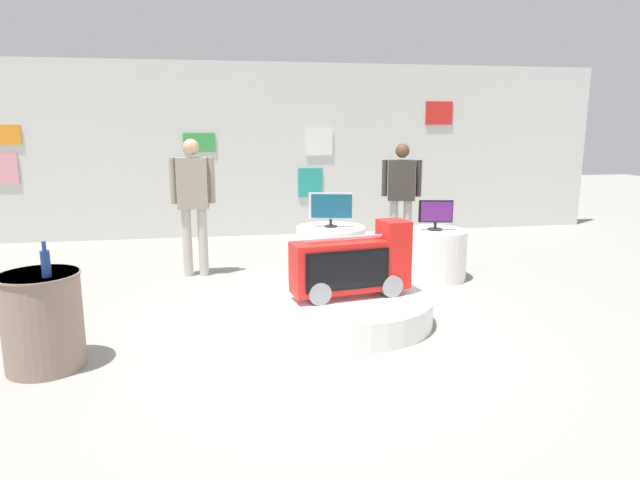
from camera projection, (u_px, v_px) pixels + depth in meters
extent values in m
plane|color=gray|center=(322.00, 332.00, 5.29)|extent=(30.00, 30.00, 0.00)
cube|color=silver|center=(272.00, 151.00, 9.76)|extent=(11.99, 0.10, 2.97)
cube|color=orange|center=(5.00, 135.00, 8.91)|extent=(0.47, 0.02, 0.31)
cube|color=pink|center=(3.00, 168.00, 9.01)|extent=(0.46, 0.02, 0.51)
cube|color=green|center=(199.00, 142.00, 9.45)|extent=(0.53, 0.02, 0.31)
cube|color=teal|center=(310.00, 183.00, 9.92)|extent=(0.43, 0.02, 0.51)
cube|color=white|center=(319.00, 142.00, 9.81)|extent=(0.48, 0.02, 0.45)
cube|color=red|center=(439.00, 113.00, 10.08)|extent=(0.50, 0.02, 0.41)
cylinder|color=white|center=(350.00, 309.00, 5.54)|extent=(1.61, 1.61, 0.27)
cylinder|color=gray|center=(314.00, 289.00, 5.37)|extent=(0.28, 0.40, 0.22)
cylinder|color=gray|center=(385.00, 282.00, 5.62)|extent=(0.28, 0.40, 0.22)
cube|color=red|center=(351.00, 265.00, 5.45)|extent=(1.21, 0.50, 0.50)
cube|color=red|center=(394.00, 229.00, 5.54)|extent=(0.31, 0.35, 0.17)
cube|color=black|center=(348.00, 270.00, 5.27)|extent=(0.83, 0.15, 0.38)
cube|color=black|center=(348.00, 270.00, 5.27)|extent=(0.79, 0.15, 0.34)
cube|color=#B2B2B7|center=(351.00, 238.00, 5.40)|extent=(0.93, 0.18, 0.02)
cylinder|color=white|center=(434.00, 254.00, 7.10)|extent=(0.81, 0.81, 0.63)
cylinder|color=black|center=(435.00, 229.00, 7.04)|extent=(0.18, 0.18, 0.02)
cylinder|color=black|center=(435.00, 225.00, 7.03)|extent=(0.04, 0.04, 0.08)
cube|color=black|center=(436.00, 211.00, 6.99)|extent=(0.42, 0.12, 0.28)
cube|color=#561E6B|center=(437.00, 212.00, 6.97)|extent=(0.39, 0.09, 0.25)
cylinder|color=white|center=(331.00, 251.00, 7.31)|extent=(0.89, 0.89, 0.63)
cylinder|color=black|center=(331.00, 226.00, 7.25)|extent=(0.16, 0.16, 0.02)
cylinder|color=black|center=(331.00, 222.00, 7.24)|extent=(0.04, 0.04, 0.09)
cube|color=silver|center=(331.00, 206.00, 7.19)|extent=(0.56, 0.16, 0.34)
cube|color=navy|center=(332.00, 206.00, 7.17)|extent=(0.51, 0.13, 0.30)
cylinder|color=gray|center=(43.00, 321.00, 4.45)|extent=(0.61, 0.61, 0.78)
cylinder|color=gray|center=(38.00, 274.00, 4.37)|extent=(0.63, 0.63, 0.02)
cylinder|color=navy|center=(46.00, 264.00, 4.25)|extent=(0.07, 0.07, 0.21)
cylinder|color=navy|center=(44.00, 246.00, 4.23)|extent=(0.03, 0.03, 0.07)
cylinder|color=#B2ADA3|center=(393.00, 230.00, 8.11)|extent=(0.12, 0.12, 0.87)
cylinder|color=#B2ADA3|center=(407.00, 230.00, 8.09)|extent=(0.12, 0.12, 0.87)
cube|color=#38332D|center=(402.00, 180.00, 7.95)|extent=(0.42, 0.30, 0.57)
sphere|color=brown|center=(402.00, 151.00, 7.87)|extent=(0.20, 0.20, 0.20)
cylinder|color=#38332D|center=(385.00, 178.00, 7.97)|extent=(0.08, 0.08, 0.51)
cylinder|color=#38332D|center=(419.00, 178.00, 7.92)|extent=(0.08, 0.08, 0.51)
cylinder|color=#B2ADA3|center=(187.00, 242.00, 7.20)|extent=(0.12, 0.12, 0.88)
cylinder|color=#B2ADA3|center=(203.00, 242.00, 7.22)|extent=(0.12, 0.12, 0.88)
cube|color=gray|center=(192.00, 183.00, 7.06)|extent=(0.39, 0.22, 0.64)
sphere|color=tan|center=(191.00, 147.00, 6.97)|extent=(0.20, 0.20, 0.20)
cylinder|color=gray|center=(173.00, 181.00, 7.03)|extent=(0.08, 0.08, 0.58)
cylinder|color=gray|center=(212.00, 180.00, 7.08)|extent=(0.08, 0.08, 0.58)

